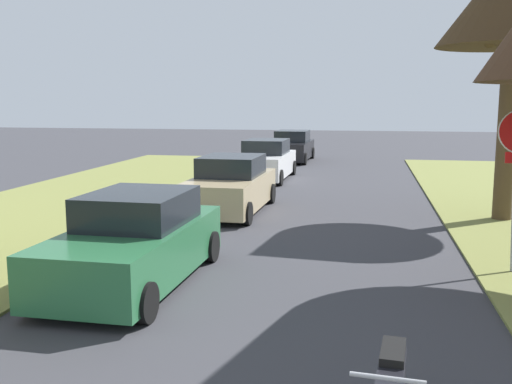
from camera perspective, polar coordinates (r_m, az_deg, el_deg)
The scene contains 4 objects.
parked_sedan_green at distance 10.35m, azimuth -11.57°, elevation -4.80°, with size 2.04×4.44×1.57m.
parked_sedan_tan at distance 16.66m, azimuth -2.51°, elevation 0.55°, with size 2.04×4.44×1.57m.
parked_sedan_white at distance 23.54m, azimuth 0.92°, elevation 3.00°, with size 2.04×4.44×1.57m.
parked_sedan_black at distance 30.57m, azimuth 3.49°, elevation 4.35°, with size 2.04×4.44×1.57m.
Camera 1 is at (1.60, -1.63, 3.14)m, focal length 41.38 mm.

